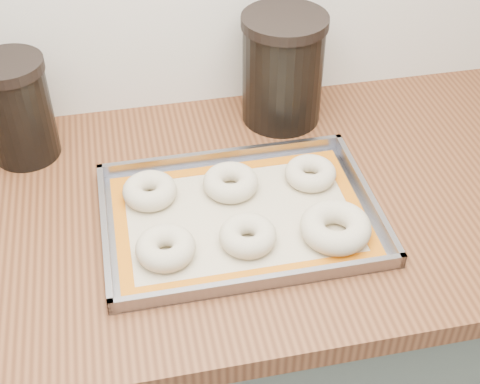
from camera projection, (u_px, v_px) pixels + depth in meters
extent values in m
cube|color=#586458|center=(133.00, 376.00, 1.44)|extent=(3.00, 0.65, 0.86)
cube|color=brown|center=(106.00, 225.00, 1.15)|extent=(3.06, 0.68, 0.04)
cube|color=gray|center=(240.00, 218.00, 1.13)|extent=(0.46, 0.33, 0.00)
cube|color=gray|center=(222.00, 156.00, 1.24)|extent=(0.46, 0.01, 0.02)
cube|color=gray|center=(262.00, 283.00, 1.00)|extent=(0.46, 0.01, 0.02)
cube|color=gray|center=(105.00, 231.00, 1.09)|extent=(0.01, 0.33, 0.02)
cube|color=gray|center=(367.00, 195.00, 1.16)|extent=(0.01, 0.33, 0.02)
cube|color=#C6B793|center=(240.00, 217.00, 1.13)|extent=(0.42, 0.29, 0.00)
cube|color=#C6630D|center=(225.00, 168.00, 1.23)|extent=(0.42, 0.02, 0.00)
cube|color=#C6630D|center=(258.00, 274.00, 1.03)|extent=(0.42, 0.02, 0.00)
cube|color=#C6630D|center=(122.00, 233.00, 1.10)|extent=(0.02, 0.25, 0.00)
cube|color=#C6630D|center=(352.00, 200.00, 1.16)|extent=(0.02, 0.25, 0.00)
torus|color=beige|center=(166.00, 248.00, 1.05)|extent=(0.12, 0.12, 0.04)
torus|color=beige|center=(248.00, 236.00, 1.07)|extent=(0.12, 0.12, 0.04)
torus|color=beige|center=(336.00, 227.00, 1.08)|extent=(0.14, 0.14, 0.04)
torus|color=beige|center=(150.00, 191.00, 1.15)|extent=(0.11, 0.11, 0.04)
torus|color=beige|center=(231.00, 182.00, 1.17)|extent=(0.10, 0.10, 0.04)
torus|color=beige|center=(310.00, 173.00, 1.19)|extent=(0.10, 0.10, 0.03)
cylinder|color=black|center=(19.00, 114.00, 1.21)|extent=(0.12, 0.12, 0.18)
cylinder|color=black|center=(6.00, 66.00, 1.15)|extent=(0.13, 0.13, 0.02)
cylinder|color=black|center=(283.00, 74.00, 1.30)|extent=(0.16, 0.16, 0.20)
cylinder|color=black|center=(285.00, 21.00, 1.23)|extent=(0.16, 0.16, 0.02)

